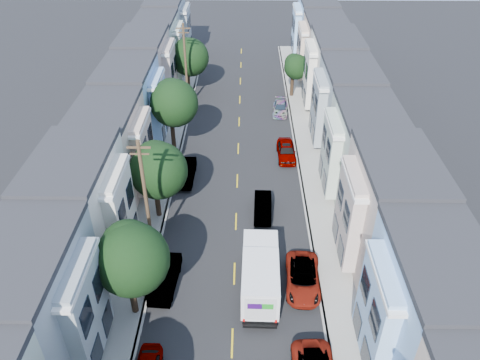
# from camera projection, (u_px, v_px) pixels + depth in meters

# --- Properties ---
(ground) EXTENTS (160.00, 160.00, 0.00)m
(ground) POSITION_uv_depth(u_px,v_px,m) (234.00, 274.00, 34.54)
(ground) COLOR black
(ground) RESTS_ON ground
(road_slab) EXTENTS (12.00, 70.00, 0.02)m
(road_slab) POSITION_uv_depth(u_px,v_px,m) (238.00, 164.00, 46.86)
(road_slab) COLOR black
(road_slab) RESTS_ON ground
(curb_left) EXTENTS (0.30, 70.00, 0.15)m
(curb_left) POSITION_uv_depth(u_px,v_px,m) (178.00, 163.00, 46.89)
(curb_left) COLOR gray
(curb_left) RESTS_ON ground
(curb_right) EXTENTS (0.30, 70.00, 0.15)m
(curb_right) POSITION_uv_depth(u_px,v_px,m) (298.00, 164.00, 46.76)
(curb_right) COLOR gray
(curb_right) RESTS_ON ground
(sidewalk_left) EXTENTS (2.60, 70.00, 0.15)m
(sidewalk_left) POSITION_uv_depth(u_px,v_px,m) (165.00, 163.00, 46.90)
(sidewalk_left) COLOR gray
(sidewalk_left) RESTS_ON ground
(sidewalk_right) EXTENTS (2.60, 70.00, 0.15)m
(sidewalk_right) POSITION_uv_depth(u_px,v_px,m) (311.00, 164.00, 46.74)
(sidewalk_right) COLOR gray
(sidewalk_right) RESTS_ON ground
(centerline) EXTENTS (0.12, 70.00, 0.01)m
(centerline) POSITION_uv_depth(u_px,v_px,m) (238.00, 164.00, 46.86)
(centerline) COLOR gold
(centerline) RESTS_ON ground
(townhouse_row_left) EXTENTS (5.00, 70.00, 8.50)m
(townhouse_row_left) POSITION_uv_depth(u_px,v_px,m) (127.00, 163.00, 46.98)
(townhouse_row_left) COLOR beige
(townhouse_row_left) RESTS_ON ground
(townhouse_row_right) EXTENTS (5.00, 70.00, 8.50)m
(townhouse_row_right) POSITION_uv_depth(u_px,v_px,m) (349.00, 165.00, 46.74)
(townhouse_row_right) COLOR beige
(townhouse_row_right) RESTS_ON ground
(tree_b) EXTENTS (4.70, 4.70, 7.24)m
(tree_b) POSITION_uv_depth(u_px,v_px,m) (131.00, 260.00, 28.87)
(tree_b) COLOR black
(tree_b) RESTS_ON ground
(tree_c) EXTENTS (4.70, 4.70, 7.02)m
(tree_c) POSITION_uv_depth(u_px,v_px,m) (157.00, 171.00, 37.45)
(tree_c) COLOR black
(tree_c) RESTS_ON ground
(tree_d) EXTENTS (4.70, 4.70, 8.02)m
(tree_d) POSITION_uv_depth(u_px,v_px,m) (173.00, 103.00, 45.37)
(tree_d) COLOR black
(tree_d) RESTS_ON ground
(tree_e) EXTENTS (4.70, 4.70, 7.27)m
(tree_e) POSITION_uv_depth(u_px,v_px,m) (189.00, 57.00, 57.84)
(tree_e) COLOR black
(tree_e) RESTS_ON ground
(tree_far_r) EXTENTS (3.10, 3.10, 5.49)m
(tree_far_r) POSITION_uv_depth(u_px,v_px,m) (296.00, 67.00, 57.84)
(tree_far_r) COLOR black
(tree_far_r) RESTS_ON ground
(utility_pole_near) EXTENTS (1.60, 0.26, 10.00)m
(utility_pole_near) POSITION_uv_depth(u_px,v_px,m) (146.00, 201.00, 33.31)
(utility_pole_near) COLOR #42301E
(utility_pole_near) RESTS_ON ground
(utility_pole_far) EXTENTS (1.60, 0.26, 10.00)m
(utility_pole_far) POSITION_uv_depth(u_px,v_px,m) (186.00, 66.00, 54.68)
(utility_pole_far) COLOR #42301E
(utility_pole_far) RESTS_ON ground
(fedex_truck) EXTENTS (2.50, 6.50, 3.12)m
(fedex_truck) POSITION_uv_depth(u_px,v_px,m) (260.00, 274.00, 32.13)
(fedex_truck) COLOR silver
(fedex_truck) RESTS_ON ground
(lead_sedan) EXTENTS (1.58, 4.19, 1.38)m
(lead_sedan) POSITION_uv_depth(u_px,v_px,m) (263.00, 207.00, 39.97)
(lead_sedan) COLOR black
(lead_sedan) RESTS_ON ground
(parked_left_c) EXTENTS (1.93, 4.69, 1.53)m
(parked_left_c) POSITION_uv_depth(u_px,v_px,m) (165.00, 278.00, 33.16)
(parked_left_c) COLOR gray
(parked_left_c) RESTS_ON ground
(parked_left_d) EXTENTS (1.69, 4.61, 1.53)m
(parked_left_d) POSITION_uv_depth(u_px,v_px,m) (186.00, 172.00, 44.23)
(parked_left_d) COLOR black
(parked_left_d) RESTS_ON ground
(parked_right_b) EXTENTS (2.67, 5.25, 1.42)m
(parked_right_b) POSITION_uv_depth(u_px,v_px,m) (303.00, 278.00, 33.22)
(parked_right_b) COLOR silver
(parked_right_b) RESTS_ON ground
(parked_right_c) EXTENTS (1.90, 4.75, 1.53)m
(parked_right_c) POSITION_uv_depth(u_px,v_px,m) (286.00, 151.00, 47.45)
(parked_right_c) COLOR black
(parked_right_c) RESTS_ON ground
(parked_right_d) EXTENTS (2.05, 4.20, 1.22)m
(parked_right_d) POSITION_uv_depth(u_px,v_px,m) (280.00, 108.00, 55.89)
(parked_right_d) COLOR black
(parked_right_d) RESTS_ON ground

